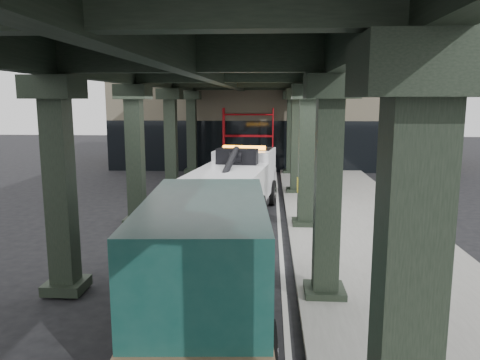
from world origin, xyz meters
The scene contains 8 objects.
ground centered at (0.00, 0.00, 0.00)m, with size 90.00×90.00×0.00m, color black.
sidewalk centered at (4.50, 2.00, 0.07)m, with size 5.00×40.00×0.15m, color gray.
lane_stripe centered at (1.70, 2.00, 0.01)m, with size 0.12×38.00×0.01m, color silver.
viaduct centered at (-0.40, 2.00, 5.46)m, with size 7.40×32.00×6.40m.
building centered at (2.00, 20.00, 4.00)m, with size 22.00×10.00×8.00m, color #C6B793.
scaffolding centered at (0.00, 14.64, 2.11)m, with size 3.08×0.88×4.00m.
tow_truck centered at (0.03, 3.49, 1.33)m, with size 3.33×8.54×2.73m.
towed_van centered at (0.07, -5.08, 1.38)m, with size 2.91×6.50×2.58m.
Camera 1 is at (1.33, -14.11, 4.48)m, focal length 35.00 mm.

